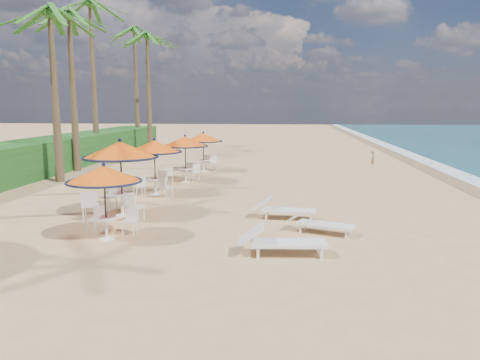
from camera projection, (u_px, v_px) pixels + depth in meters
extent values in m
plane|color=tan|center=(283.00, 249.00, 12.09)|extent=(160.00, 160.00, 0.00)
cube|color=olive|center=(471.00, 188.00, 21.11)|extent=(1.40, 140.00, 0.02)
cube|color=#194716|center=(22.00, 160.00, 24.06)|extent=(3.00, 40.00, 1.80)
cylinder|color=black|center=(105.00, 203.00, 12.85)|extent=(0.04, 0.04, 2.06)
cone|color=#F35D15|center=(104.00, 174.00, 12.72)|extent=(2.06, 2.06, 0.45)
torus|color=black|center=(104.00, 181.00, 12.75)|extent=(2.07, 2.07, 0.06)
sphere|color=black|center=(103.00, 164.00, 12.68)|extent=(0.11, 0.11, 0.11)
cylinder|color=white|center=(106.00, 218.00, 12.92)|extent=(0.63, 0.63, 0.04)
cylinder|color=white|center=(106.00, 228.00, 12.96)|extent=(0.07, 0.07, 0.63)
cylinder|color=black|center=(121.00, 179.00, 15.59)|extent=(0.05, 0.05, 2.51)
cone|color=#F35D15|center=(120.00, 150.00, 15.43)|extent=(2.51, 2.51, 0.55)
torus|color=black|center=(121.00, 157.00, 15.47)|extent=(2.51, 2.51, 0.08)
sphere|color=black|center=(120.00, 140.00, 15.38)|extent=(0.13, 0.13, 0.13)
cylinder|color=white|center=(122.00, 194.00, 15.67)|extent=(0.76, 0.76, 0.04)
cylinder|color=white|center=(123.00, 205.00, 15.73)|extent=(0.09, 0.09, 0.76)
cylinder|color=black|center=(155.00, 168.00, 19.24)|extent=(0.05, 0.05, 2.28)
cone|color=#F35D15|center=(154.00, 146.00, 19.10)|extent=(2.28, 2.28, 0.50)
torus|color=black|center=(154.00, 152.00, 19.14)|extent=(2.28, 2.28, 0.07)
sphere|color=black|center=(154.00, 139.00, 19.06)|extent=(0.12, 0.12, 0.12)
cylinder|color=white|center=(155.00, 179.00, 19.32)|extent=(0.69, 0.69, 0.04)
cylinder|color=white|center=(155.00, 187.00, 19.37)|extent=(0.08, 0.08, 0.69)
cylinder|color=black|center=(185.00, 159.00, 22.51)|extent=(0.05, 0.05, 2.22)
cone|color=#F35D15|center=(185.00, 141.00, 22.37)|extent=(2.22, 2.22, 0.48)
torus|color=black|center=(185.00, 146.00, 22.41)|extent=(2.22, 2.22, 0.07)
sphere|color=black|center=(185.00, 136.00, 22.33)|extent=(0.12, 0.12, 0.12)
cylinder|color=white|center=(186.00, 169.00, 22.58)|extent=(0.68, 0.68, 0.04)
cylinder|color=white|center=(186.00, 175.00, 22.63)|extent=(0.08, 0.08, 0.68)
cylinder|color=black|center=(204.00, 152.00, 26.25)|extent=(0.05, 0.05, 2.15)
cone|color=#F35D15|center=(203.00, 137.00, 26.12)|extent=(2.15, 2.15, 0.47)
torus|color=black|center=(203.00, 141.00, 26.15)|extent=(2.15, 2.15, 0.07)
sphere|color=black|center=(203.00, 132.00, 26.07)|extent=(0.11, 0.11, 0.11)
cylinder|color=white|center=(204.00, 160.00, 26.32)|extent=(0.66, 0.66, 0.04)
cylinder|color=white|center=(204.00, 165.00, 26.37)|extent=(0.07, 0.07, 0.66)
cube|color=white|center=(289.00, 243.00, 11.58)|extent=(1.93, 0.85, 0.08)
cube|color=white|center=(251.00, 234.00, 11.55)|extent=(0.68, 0.74, 0.47)
cube|color=white|center=(289.00, 250.00, 11.61)|extent=(0.07, 0.07, 0.26)
cube|color=white|center=(325.00, 225.00, 13.52)|extent=(1.75, 1.16, 0.07)
cube|color=white|center=(299.00, 215.00, 13.86)|extent=(0.73, 0.76, 0.41)
cube|color=white|center=(325.00, 230.00, 13.54)|extent=(0.06, 0.06, 0.23)
cube|color=white|center=(289.00, 210.00, 15.27)|extent=(1.80, 0.80, 0.07)
cube|color=white|center=(263.00, 203.00, 15.40)|extent=(0.64, 0.69, 0.43)
cube|color=white|center=(289.00, 215.00, 15.30)|extent=(0.06, 0.06, 0.25)
cone|color=brown|center=(55.00, 100.00, 22.22)|extent=(0.44, 0.44, 7.90)
sphere|color=#265C1A|center=(50.00, 13.00, 21.59)|extent=(0.56, 0.56, 0.56)
cone|color=brown|center=(73.00, 95.00, 25.95)|extent=(0.44, 0.44, 8.51)
sphere|color=#265C1A|center=(69.00, 15.00, 25.28)|extent=(0.56, 0.56, 0.56)
cone|color=brown|center=(94.00, 83.00, 31.79)|extent=(0.44, 0.44, 10.33)
sphere|color=#265C1A|center=(90.00, 4.00, 30.97)|extent=(0.56, 0.56, 0.56)
cone|color=brown|center=(149.00, 96.00, 35.70)|extent=(0.44, 0.44, 8.79)
sphere|color=#265C1A|center=(147.00, 36.00, 35.00)|extent=(0.56, 0.56, 0.56)
cone|color=brown|center=(136.00, 91.00, 39.43)|extent=(0.44, 0.44, 9.80)
sphere|color=#265C1A|center=(134.00, 30.00, 38.66)|extent=(0.56, 0.56, 0.56)
imported|color=#8D6247|center=(373.00, 158.00, 28.72)|extent=(0.30, 0.39, 0.97)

